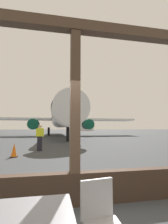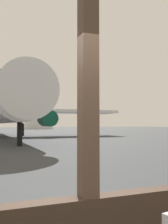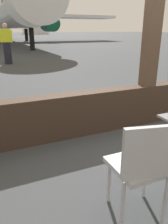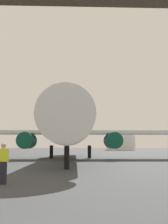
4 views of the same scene
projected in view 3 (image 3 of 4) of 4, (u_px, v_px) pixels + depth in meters
The scene contains 5 objects.
window_frame at pixel (152, 36), 3.36m from camera, with size 8.25×0.24×3.87m.
cafe_chair_window_right at pixel (142, 164), 1.67m from camera, with size 0.46×0.46×0.88m.
airplane at pixel (8, 12), 26.61m from camera, with size 29.26×32.37×10.34m.
ground_crew_worker at pixel (7, 43), 9.96m from camera, with size 0.53×0.29×1.74m.
fuel_storage_tank at pixel (36, 27), 81.10m from camera, with size 9.57×9.57×4.81m, color white.
Camera 3 is at (-2.36, -2.83, 1.47)m, focal length 36.11 mm.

